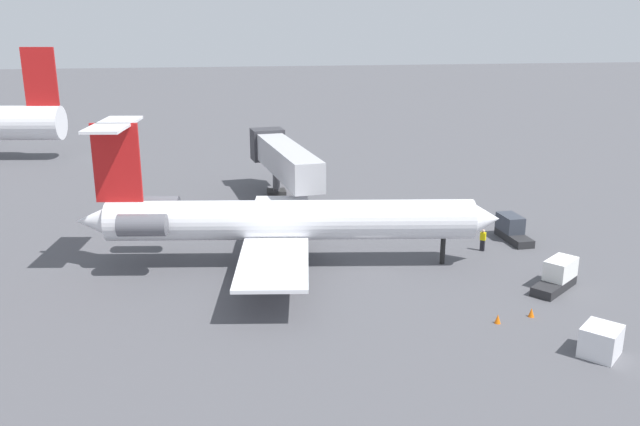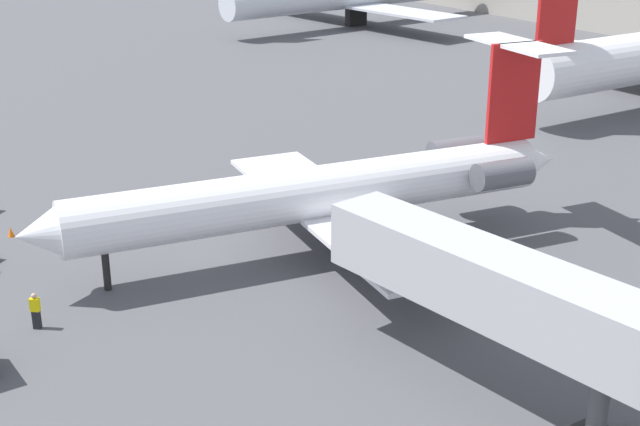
# 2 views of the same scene
# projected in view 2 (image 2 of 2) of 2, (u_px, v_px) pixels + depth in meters

# --- Properties ---
(ground_plane) EXTENTS (400.00, 400.00, 0.10)m
(ground_plane) POSITION_uv_depth(u_px,v_px,m) (209.00, 268.00, 44.17)
(ground_plane) COLOR #4C4C51
(regional_jet) EXTENTS (20.77, 29.83, 10.21)m
(regional_jet) POSITION_uv_depth(u_px,v_px,m) (331.00, 189.00, 44.91)
(regional_jet) COLOR white
(regional_jet) RESTS_ON ground_plane
(jet_bridge) EXTENTS (17.59, 5.24, 6.03)m
(jet_bridge) POSITION_uv_depth(u_px,v_px,m) (541.00, 308.00, 30.35)
(jet_bridge) COLOR #ADADB2
(jet_bridge) RESTS_ON ground_plane
(ground_crew_marshaller) EXTENTS (0.46, 0.47, 1.69)m
(ground_crew_marshaller) POSITION_uv_depth(u_px,v_px,m) (36.00, 311.00, 37.76)
(ground_crew_marshaller) COLOR black
(ground_crew_marshaller) RESTS_ON ground_plane
(traffic_cone_near) EXTENTS (0.36, 0.36, 0.55)m
(traffic_cone_near) POSITION_uv_depth(u_px,v_px,m) (11.00, 232.00, 47.84)
(traffic_cone_near) COLOR orange
(traffic_cone_near) RESTS_ON ground_plane
(traffic_cone_mid) EXTENTS (0.36, 0.36, 0.55)m
(traffic_cone_mid) POSITION_uv_depth(u_px,v_px,m) (51.00, 221.00, 49.38)
(traffic_cone_mid) COLOR orange
(traffic_cone_mid) RESTS_ON ground_plane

